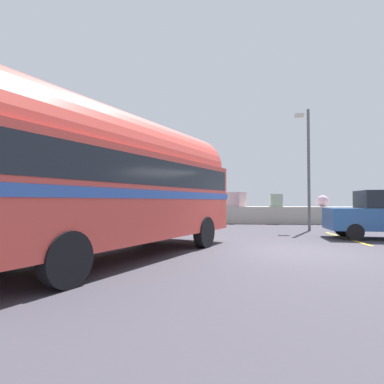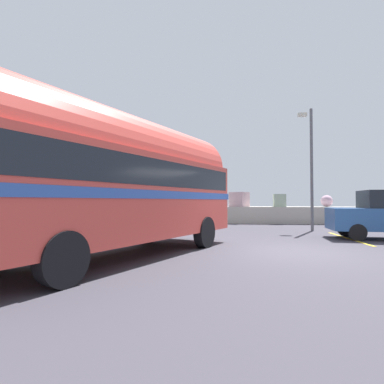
% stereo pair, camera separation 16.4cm
% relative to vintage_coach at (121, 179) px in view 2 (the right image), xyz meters
% --- Properties ---
extents(ground, '(32.00, 26.00, 0.02)m').
position_rel_vintage_coach_xyz_m(ground, '(4.65, 1.43, -2.04)').
color(ground, '#38353D').
extents(breakwater, '(31.36, 2.45, 2.49)m').
position_rel_vintage_coach_xyz_m(breakwater, '(4.33, 13.25, -1.31)').
color(breakwater, '#B4ACA0').
rests_on(breakwater, ground).
extents(vintage_coach, '(5.60, 8.83, 3.70)m').
position_rel_vintage_coach_xyz_m(vintage_coach, '(0.00, 0.00, 0.00)').
color(vintage_coach, black).
rests_on(vintage_coach, ground).
extents(lamp_post, '(0.54, 0.89, 5.99)m').
position_rel_vintage_coach_xyz_m(lamp_post, '(6.83, 8.04, 1.35)').
color(lamp_post, '#5B5B60').
rests_on(lamp_post, ground).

